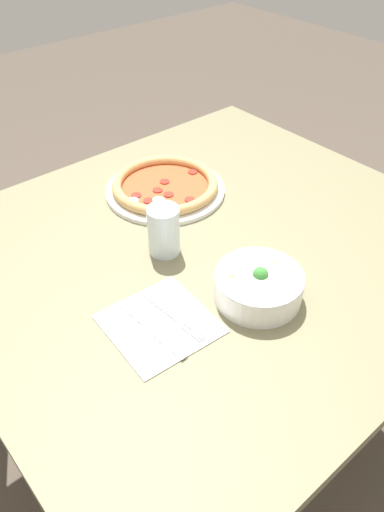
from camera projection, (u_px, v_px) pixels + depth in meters
name	position (u px, v px, depth m)	size (l,w,h in m)	color
ground_plane	(204.00, 425.00, 1.66)	(8.00, 8.00, 0.00)	#4C4238
dining_table	(209.00, 275.00, 1.23)	(1.16, 1.06, 0.77)	#706B4C
pizza	(165.00, 186.00, 1.32)	(0.32, 0.32, 0.04)	white
bowl	(259.00, 285.00, 1.00)	(0.18, 0.18, 0.08)	white
napkin	(160.00, 324.00, 0.96)	(0.21, 0.21, 0.00)	white
fork	(171.00, 315.00, 0.98)	(0.02, 0.18, 0.00)	silver
knife	(147.00, 326.00, 0.95)	(0.02, 0.20, 0.01)	silver
glass	(164.00, 231.00, 1.10)	(0.07, 0.07, 0.12)	silver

